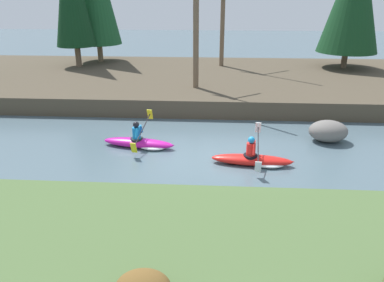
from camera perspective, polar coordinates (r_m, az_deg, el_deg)
ground_plane at (r=13.04m, az=2.55°, el=-2.78°), size 90.00×90.00×0.00m
riverbank_near at (r=7.80m, az=1.60°, el=-18.88°), size 44.00×5.48×0.73m
riverbank_far at (r=22.61m, az=3.13°, el=9.10°), size 44.00×11.80×0.84m
bare_tree_upstream at (r=18.90m, az=0.69°, el=16.47°), size 3.28×3.24×5.93m
bare_tree_mid_upstream at (r=24.81m, az=4.81°, el=19.69°), size 4.23×4.18×7.74m
kayaker_lead at (r=12.72m, az=9.61°, el=-2.78°), size 2.79×2.07×1.20m
kayaker_middle at (r=14.05m, az=-7.74°, el=-0.21°), size 2.80×2.07×1.20m
boulder_midstream at (r=15.35m, az=20.04°, el=1.43°), size 1.47×1.15×0.83m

